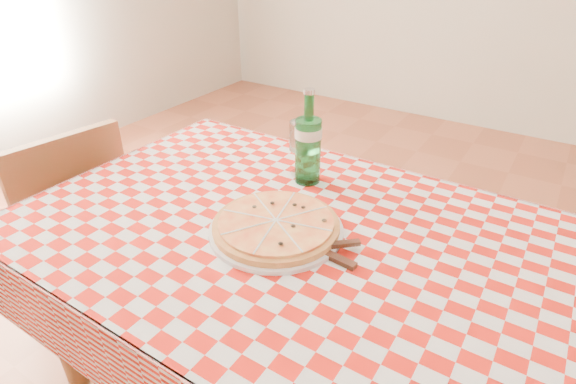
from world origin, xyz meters
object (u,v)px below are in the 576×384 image
object	(u,v)px
chair_far	(72,222)
wine_glass	(300,149)
pizza_plate	(276,224)
dining_table	(282,257)
water_bottle	(308,137)

from	to	relation	value
chair_far	wine_glass	xyz separation A→B (m)	(0.76, 0.31, 0.36)
pizza_plate	wine_glass	bearing A→B (deg)	110.61
dining_table	chair_far	distance (m)	0.89
dining_table	wine_glass	distance (m)	0.33
dining_table	water_bottle	world-z (taller)	water_bottle
dining_table	pizza_plate	size ratio (longest dim) A/B	3.72
dining_table	pizza_plate	world-z (taller)	pizza_plate
dining_table	pizza_plate	xyz separation A→B (m)	(0.00, -0.03, 0.12)
chair_far	pizza_plate	distance (m)	0.92
dining_table	chair_far	bearing A→B (deg)	-176.59
pizza_plate	wine_glass	world-z (taller)	wine_glass
chair_far	wine_glass	world-z (taller)	wine_glass
water_bottle	wine_glass	bearing A→B (deg)	147.82
water_bottle	wine_glass	size ratio (longest dim) A/B	1.66
chair_far	dining_table	bearing A→B (deg)	-168.08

